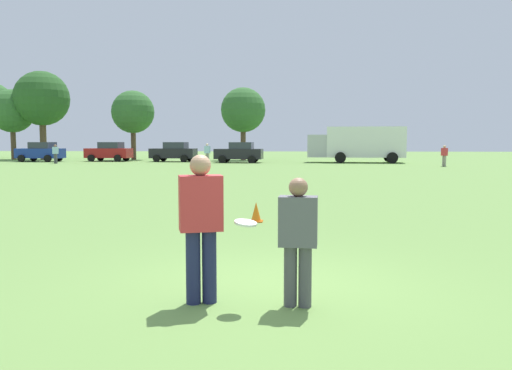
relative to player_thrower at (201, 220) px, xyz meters
The scene contains 17 objects.
ground_plane 1.46m from the player_thrower, 42.41° to the left, with size 174.96×174.96×0.00m, color #6B9347.
player_thrower is the anchor object (origin of this frame).
player_defender 1.17m from the player_thrower, ahead, with size 0.47×0.29×1.53m.
frisbee 0.55m from the player_thrower, ahead, with size 0.27×0.27×0.09m.
traffic_cone 6.37m from the player_thrower, 87.97° to the left, with size 0.32×0.32×0.48m.
parked_car_near_left 46.53m from the player_thrower, 118.67° to the left, with size 4.33×2.46×1.82m.
parked_car_mid_left 45.12m from the player_thrower, 111.10° to the left, with size 4.33×2.46×1.82m.
parked_car_center 42.83m from the player_thrower, 103.38° to the left, with size 4.33×2.46×1.82m.
parked_car_mid_right 40.01m from the player_thrower, 95.15° to the left, with size 4.33×2.46×1.82m.
box_truck 41.43m from the player_thrower, 80.30° to the left, with size 8.66×3.42×3.18m.
bystander_sideline_watcher 41.54m from the player_thrower, 117.33° to the left, with size 0.51×0.38×1.64m.
bystander_far_jogger 36.44m from the player_thrower, 69.73° to the left, with size 0.47×0.51×1.62m.
bystander_field_marshal 38.72m from the player_thrower, 99.22° to the left, with size 0.54×0.42×1.72m.
tree_west_maple 54.31m from the player_thrower, 121.14° to the left, with size 4.48×4.48×7.28m.
tree_center_elm 52.78m from the player_thrower, 118.12° to the left, with size 5.61×5.61×9.11m.
tree_east_birch 48.94m from the player_thrower, 108.15° to the left, with size 4.35×4.35×7.07m.
tree_east_oak 46.21m from the player_thrower, 94.76° to the left, with size 4.46×4.46×7.25m.
Camera 1 is at (0.31, -6.77, 1.96)m, focal length 36.37 mm.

